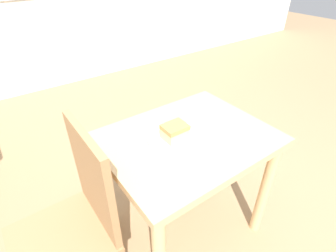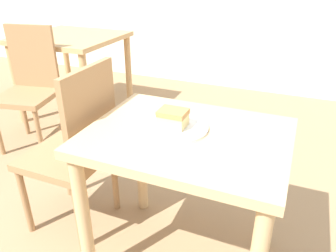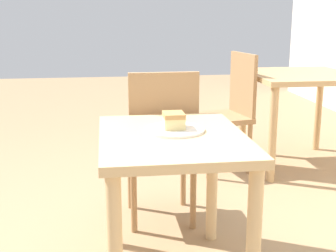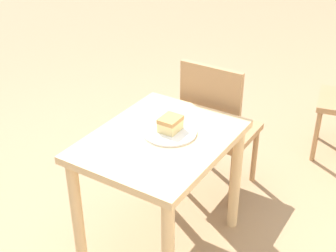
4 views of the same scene
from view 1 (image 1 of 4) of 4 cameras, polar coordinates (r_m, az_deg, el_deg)
dining_table_near at (r=1.38m, az=4.09°, el=-6.66°), size 0.83×0.65×0.71m
chair_near_window at (r=1.28m, az=-19.57°, el=-19.09°), size 0.41×0.41×0.93m
plate at (r=1.28m, az=1.87°, el=-2.55°), size 0.28×0.28×0.01m
cake_slice at (r=1.24m, az=1.49°, el=-1.21°), size 0.12×0.09×0.07m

